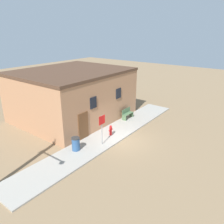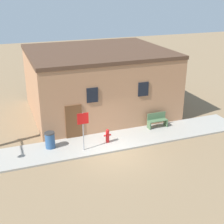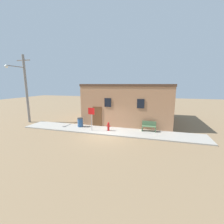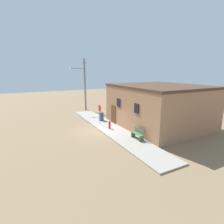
# 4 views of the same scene
# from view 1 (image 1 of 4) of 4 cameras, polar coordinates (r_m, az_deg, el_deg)

# --- Properties ---
(ground_plane) EXTENTS (80.00, 80.00, 0.00)m
(ground_plane) POSITION_cam_1_polar(r_m,az_deg,el_deg) (16.91, 2.61, -7.46)
(ground_plane) COLOR #846B4C
(sidewalk) EXTENTS (17.84, 2.49, 0.11)m
(sidewalk) POSITION_cam_1_polar(r_m,az_deg,el_deg) (17.54, -0.75, -6.15)
(sidewalk) COLOR #9E998E
(sidewalk) RESTS_ON ground
(brick_building) EXTENTS (9.69, 8.33, 4.57)m
(brick_building) POSITION_cam_1_polar(r_m,az_deg,el_deg) (21.02, -10.26, 4.62)
(brick_building) COLOR #A87551
(brick_building) RESTS_ON ground
(fire_hydrant) EXTENTS (0.44, 0.21, 0.84)m
(fire_hydrant) POSITION_cam_1_polar(r_m,az_deg,el_deg) (17.30, -0.35, -4.78)
(fire_hydrant) COLOR red
(fire_hydrant) RESTS_ON sidewalk
(stop_sign) EXTENTS (0.64, 0.06, 2.24)m
(stop_sign) POSITION_cam_1_polar(r_m,az_deg,el_deg) (15.48, -2.65, -3.34)
(stop_sign) COLOR gray
(stop_sign) RESTS_ON sidewalk
(bench) EXTENTS (1.31, 0.44, 0.96)m
(bench) POSITION_cam_1_polar(r_m,az_deg,el_deg) (20.63, 4.02, -0.45)
(bench) COLOR #4C6B47
(bench) RESTS_ON sidewalk
(trash_bin) EXTENTS (0.58, 0.58, 0.95)m
(trash_bin) POSITION_cam_1_polar(r_m,az_deg,el_deg) (15.43, -9.43, -8.20)
(trash_bin) COLOR #2D517F
(trash_bin) RESTS_ON sidewalk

